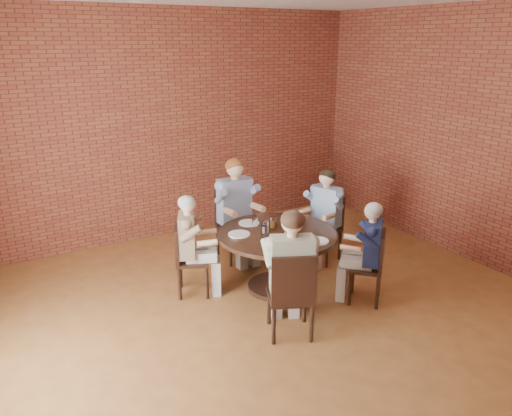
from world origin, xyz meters
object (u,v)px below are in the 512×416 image
diner_b (237,210)px  diner_c (192,246)px  dining_table (277,249)px  diner_d (291,273)px  chair_e (372,264)px  diner_e (367,253)px  chair_b (234,221)px  chair_a (326,225)px  diner_a (324,216)px  smartphone (314,237)px  chair_d (292,293)px  chair_c (186,257)px

diner_b → diner_c: bearing=-145.0°
dining_table → diner_d: diner_d is taller
chair_e → dining_table: bearing=-90.0°
diner_c → diner_e: size_ratio=1.02×
diner_e → chair_b: bearing=-113.0°
chair_a → diner_a: diner_a is taller
dining_table → diner_d: (-0.42, -0.89, 0.16)m
chair_a → diner_d: 2.00m
diner_c → smartphone: bearing=-97.9°
chair_d → chair_e: size_ratio=1.10×
chair_b → diner_d: 2.10m
chair_c → diner_c: bearing=-90.0°
diner_b → chair_d: diner_b is taller
chair_c → diner_e: 2.12m
chair_b → chair_d: chair_b is taller
chair_e → smartphone: 0.74m
chair_a → diner_a: (-0.07, -0.03, 0.15)m
dining_table → diner_d: size_ratio=1.04×
diner_b → chair_e: size_ratio=1.63×
diner_b → chair_a: bearing=-30.0°
diner_a → chair_e: 1.25m
diner_e → diner_b: bearing=-112.0°
chair_b → chair_c: 1.24m
diner_b → diner_d: size_ratio=1.03×
diner_e → smartphone: size_ratio=8.70×
diner_d → diner_e: size_ratio=1.13×
diner_a → chair_b: bearing=-149.2°
chair_c → diner_e: diner_e is taller
diner_d → diner_c: bearing=-43.6°
diner_d → smartphone: diner_d is taller
dining_table → smartphone: smartphone is taller
chair_b → diner_b: diner_b is taller
dining_table → chair_e: bearing=-47.1°
diner_c → diner_e: bearing=-101.5°
diner_a → smartphone: bearing=-65.7°
diner_c → diner_d: bearing=-134.3°
diner_a → chair_e: size_ratio=1.48×
chair_c → diner_d: (0.58, -1.34, 0.20)m
chair_b → diner_c: diner_c is taller
diner_c → diner_b: bearing=-31.5°
chair_b → diner_d: diner_d is taller
chair_b → smartphone: bearing=-79.0°
chair_a → diner_c: diner_c is taller
dining_table → diner_d: bearing=-115.1°
smartphone → chair_d: bearing=-161.6°
chair_a → diner_e: size_ratio=0.75×
diner_b → chair_e: (0.75, -1.89, -0.23)m
diner_a → diner_d: diner_d is taller
chair_d → diner_e: (1.18, 0.20, 0.09)m
diner_a → diner_b: diner_b is taller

